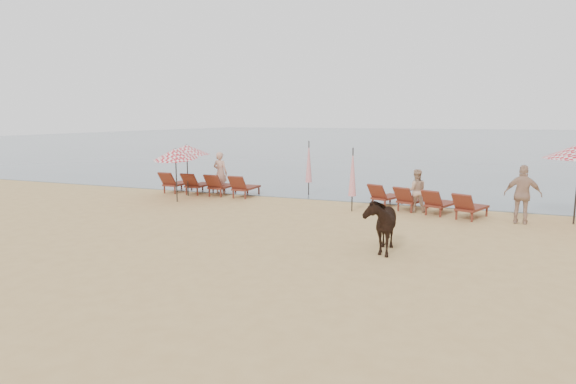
% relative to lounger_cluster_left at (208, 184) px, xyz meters
% --- Properties ---
extents(ground, '(120.00, 120.00, 0.00)m').
position_rel_lounger_cluster_left_xyz_m(ground, '(5.69, -9.53, -0.48)').
color(ground, tan).
rests_on(ground, ground).
extents(sea, '(160.00, 140.00, 0.06)m').
position_rel_lounger_cluster_left_xyz_m(sea, '(5.69, 70.47, -0.48)').
color(sea, '#51606B').
rests_on(sea, ground).
extents(lounger_cluster_left, '(4.37, 1.91, 0.69)m').
position_rel_lounger_cluster_left_xyz_m(lounger_cluster_left, '(0.00, 0.00, 0.00)').
color(lounger_cluster_left, '#5E2316').
rests_on(lounger_cluster_left, ground).
extents(lounger_cluster_right, '(4.43, 3.13, 0.65)m').
position_rel_lounger_cluster_left_xyz_m(lounger_cluster_right, '(9.62, -0.70, -0.03)').
color(lounger_cluster_right, '#5E2316').
rests_on(lounger_cluster_right, ground).
extents(umbrella_open_left_a, '(2.03, 2.03, 2.31)m').
position_rel_lounger_cluster_left_xyz_m(umbrella_open_left_a, '(-0.71, -0.58, 1.60)').
color(umbrella_open_left_a, black).
rests_on(umbrella_open_left_a, ground).
extents(umbrella_open_left_b, '(1.82, 1.86, 2.33)m').
position_rel_lounger_cluster_left_xyz_m(umbrella_open_left_b, '(-0.26, -2.10, 1.53)').
color(umbrella_open_left_b, black).
rests_on(umbrella_open_left_b, ground).
extents(umbrella_closed_left, '(0.30, 0.30, 2.46)m').
position_rel_lounger_cluster_left_xyz_m(umbrella_closed_left, '(4.32, 1.51, 1.04)').
color(umbrella_closed_left, black).
rests_on(umbrella_closed_left, ground).
extents(umbrella_closed_right, '(0.29, 0.29, 2.39)m').
position_rel_lounger_cluster_left_xyz_m(umbrella_closed_right, '(7.06, -1.44, 0.99)').
color(umbrella_closed_right, black).
rests_on(umbrella_closed_right, ground).
extents(cow, '(1.02, 1.84, 1.48)m').
position_rel_lounger_cluster_left_xyz_m(cow, '(9.07, -6.53, 0.26)').
color(cow, black).
rests_on(cow, ground).
extents(beachgoer_left, '(0.73, 0.51, 1.94)m').
position_rel_lounger_cluster_left_xyz_m(beachgoer_left, '(0.35, 0.51, 0.49)').
color(beachgoer_left, tan).
rests_on(beachgoer_left, ground).
extents(beachgoer_right_a, '(0.90, 0.77, 1.60)m').
position_rel_lounger_cluster_left_xyz_m(beachgoer_right_a, '(9.30, -0.71, 0.32)').
color(beachgoer_right_a, tan).
rests_on(beachgoer_right_a, ground).
extents(beachgoer_right_b, '(1.19, 0.60, 1.96)m').
position_rel_lounger_cluster_left_xyz_m(beachgoer_right_b, '(12.82, -1.50, 0.50)').
color(beachgoer_right_b, tan).
rests_on(beachgoer_right_b, ground).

